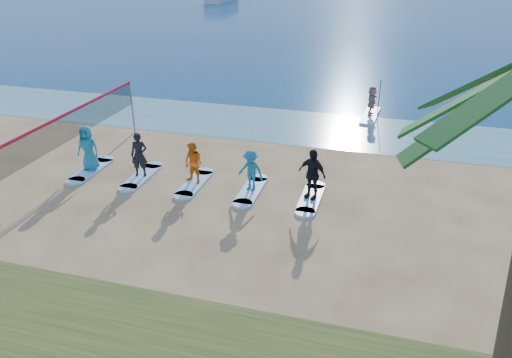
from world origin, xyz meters
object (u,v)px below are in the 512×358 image
(student_0, at_px, (88,148))
(student_1, at_px, (139,155))
(student_4, at_px, (312,174))
(volleyball_net, at_px, (73,125))
(paddleboard, at_px, (370,116))
(surfboard_0, at_px, (91,170))
(paddleboarder, at_px, (372,101))
(student_2, at_px, (193,163))
(boat_offshore_a, at_px, (222,2))
(surfboard_2, at_px, (195,183))
(surfboard_3, at_px, (251,191))
(surfboard_1, at_px, (142,176))
(student_3, at_px, (251,170))
(surfboard_4, at_px, (311,198))

(student_0, height_order, student_1, student_0)
(student_4, bearing_deg, volleyball_net, -157.01)
(paddleboard, distance_m, surfboard_0, 14.16)
(paddleboarder, relative_size, student_2, 0.94)
(boat_offshore_a, distance_m, surfboard_2, 62.66)
(paddleboard, distance_m, surfboard_2, 11.45)
(surfboard_3, bearing_deg, surfboard_0, 180.00)
(boat_offshore_a, height_order, surfboard_3, boat_offshore_a)
(student_1, bearing_deg, student_4, -14.17)
(student_0, bearing_deg, student_4, -2.52)
(volleyball_net, height_order, surfboard_1, volleyball_net)
(surfboard_1, bearing_deg, student_0, 180.00)
(student_1, bearing_deg, surfboard_0, 165.83)
(surfboard_0, relative_size, surfboard_3, 1.00)
(surfboard_2, bearing_deg, surfboard_0, 180.00)
(student_1, height_order, surfboard_3, student_1)
(surfboard_1, relative_size, surfboard_2, 1.00)
(surfboard_1, xyz_separation_m, student_1, (0.00, 0.00, 0.90))
(surfboard_2, relative_size, student_3, 1.44)
(paddleboard, bearing_deg, student_2, -116.41)
(volleyball_net, height_order, surfboard_3, volleyball_net)
(surfboard_2, relative_size, student_2, 1.40)
(student_0, height_order, surfboard_1, student_0)
(volleyball_net, xyz_separation_m, surfboard_3, (7.06, 0.04, -1.86))
(boat_offshore_a, height_order, surfboard_2, boat_offshore_a)
(paddleboard, xyz_separation_m, paddleboarder, (0.00, 0.00, 0.80))
(surfboard_3, distance_m, student_3, 0.81)
(paddleboarder, xyz_separation_m, surfboard_4, (-1.32, -9.92, -0.82))
(boat_offshore_a, relative_size, student_3, 4.70)
(surfboard_1, height_order, student_1, student_1)
(surfboard_2, bearing_deg, student_4, 0.00)
(surfboard_3, xyz_separation_m, student_3, (0.00, 0.00, 0.81))
(paddleboard, xyz_separation_m, student_4, (-1.32, -9.92, 0.94))
(surfboard_0, relative_size, surfboard_2, 1.00)
(student_1, xyz_separation_m, surfboard_2, (2.20, 0.00, -0.90))
(paddleboarder, bearing_deg, paddleboard, -0.00)
(paddleboarder, height_order, boat_offshore_a, paddleboarder)
(surfboard_1, bearing_deg, surfboard_3, 0.00)
(student_1, xyz_separation_m, student_3, (4.39, 0.00, -0.09))
(surfboard_1, relative_size, student_3, 1.44)
(student_4, bearing_deg, student_3, -157.28)
(surfboard_3, distance_m, surfboard_4, 2.20)
(surfboard_3, relative_size, surfboard_4, 1.00)
(student_0, relative_size, student_4, 0.99)
(paddleboard, distance_m, boat_offshore_a, 55.74)
(surfboard_2, xyz_separation_m, surfboard_3, (2.20, 0.00, 0.00))
(surfboard_1, bearing_deg, surfboard_0, 180.00)
(student_2, distance_m, surfboard_4, 4.47)
(surfboard_2, height_order, surfboard_4, same)
(paddleboard, height_order, surfboard_3, paddleboard)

